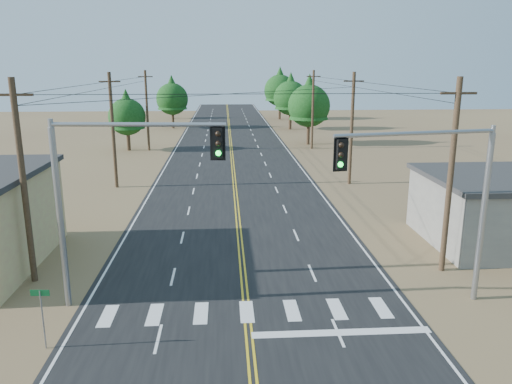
{
  "coord_description": "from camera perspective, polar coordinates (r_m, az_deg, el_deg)",
  "views": [
    {
      "loc": [
        -0.86,
        -11.88,
        10.48
      ],
      "look_at": [
        0.89,
        15.63,
        3.5
      ],
      "focal_mm": 35.0,
      "sensor_mm": 36.0,
      "label": 1
    }
  ],
  "objects": [
    {
      "name": "signal_mast_left",
      "position": [
        22.01,
        -16.72,
        1.05
      ],
      "size": [
        7.35,
        1.04,
        8.38
      ],
      "rotation": [
        0.0,
        0.0,
        -0.08
      ],
      "color": "gray",
      "rests_on": "ground"
    },
    {
      "name": "tree_left_mid",
      "position": [
        88.1,
        -9.58,
        10.8
      ],
      "size": [
        5.43,
        5.43,
        9.05
      ],
      "color": "#3F2D1E",
      "rests_on": "ground"
    },
    {
      "name": "utility_pole_left_mid",
      "position": [
        45.25,
        -16.04,
        6.86
      ],
      "size": [
        1.8,
        0.3,
        10.0
      ],
      "color": "#4C3826",
      "rests_on": "ground"
    },
    {
      "name": "road",
      "position": [
        43.18,
        -2.4,
        0.16
      ],
      "size": [
        15.0,
        200.0,
        0.02
      ],
      "primitive_type": "cube",
      "color": "black",
      "rests_on": "ground"
    },
    {
      "name": "tree_right_far",
      "position": [
        101.89,
        2.75,
        11.88
      ],
      "size": [
        6.25,
        6.25,
        10.42
      ],
      "color": "#3F2D1E",
      "rests_on": "ground"
    },
    {
      "name": "utility_pole_left_far",
      "position": [
        64.83,
        -12.34,
        9.14
      ],
      "size": [
        1.8,
        0.3,
        10.0
      ],
      "color": "#4C3826",
      "rests_on": "ground"
    },
    {
      "name": "utility_pole_right_mid",
      "position": [
        45.65,
        10.88,
        7.21
      ],
      "size": [
        1.8,
        0.3,
        10.0
      ],
      "color": "#4C3826",
      "rests_on": "ground"
    },
    {
      "name": "signal_mast_right",
      "position": [
        22.71,
        20.61,
        0.6
      ],
      "size": [
        7.31,
        1.72,
        8.04
      ],
      "rotation": [
        0.0,
        0.0,
        0.19
      ],
      "color": "gray",
      "rests_on": "ground"
    },
    {
      "name": "street_sign",
      "position": [
        20.81,
        -23.29,
        -12.23
      ],
      "size": [
        0.72,
        0.08,
        2.42
      ],
      "rotation": [
        0.0,
        0.0,
        -0.07
      ],
      "color": "gray",
      "rests_on": "ground"
    },
    {
      "name": "tree_left_near",
      "position": [
        65.53,
        -14.55,
        8.73
      ],
      "size": [
        4.65,
        4.65,
        7.75
      ],
      "color": "#3F2D1E",
      "rests_on": "ground"
    },
    {
      "name": "tree_left_far",
      "position": [
        104.51,
        -9.55,
        10.36
      ],
      "size": [
        3.74,
        3.74,
        6.23
      ],
      "color": "#3F2D1E",
      "rests_on": "ground"
    },
    {
      "name": "tree_right_near",
      "position": [
        68.84,
        6.08,
        10.25
      ],
      "size": [
        5.71,
        5.71,
        9.51
      ],
      "color": "#3F2D1E",
      "rests_on": "ground"
    },
    {
      "name": "tree_right_mid",
      "position": [
        85.39,
        3.97,
        11.05
      ],
      "size": [
        5.72,
        5.72,
        9.53
      ],
      "color": "#3F2D1E",
      "rests_on": "ground"
    },
    {
      "name": "utility_pole_left_near",
      "position": [
        26.31,
        -25.05,
        1.09
      ],
      "size": [
        1.8,
        0.3,
        10.0
      ],
      "color": "#4C3826",
      "rests_on": "ground"
    },
    {
      "name": "utility_pole_right_near",
      "position": [
        26.99,
        21.35,
        1.76
      ],
      "size": [
        1.8,
        0.3,
        10.0
      ],
      "color": "#4C3826",
      "rests_on": "ground"
    },
    {
      "name": "utility_pole_right_far",
      "position": [
        65.11,
        6.5,
        9.4
      ],
      "size": [
        1.8,
        0.3,
        10.0
      ],
      "color": "#4C3826",
      "rests_on": "ground"
    }
  ]
}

